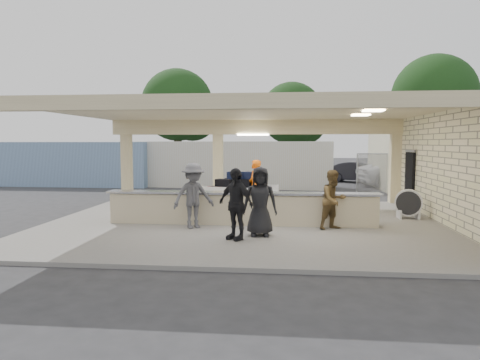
# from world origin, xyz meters

# --- Properties ---
(ground) EXTENTS (120.00, 120.00, 0.00)m
(ground) POSITION_xyz_m (0.00, 0.00, 0.00)
(ground) COLOR #2B2A2D
(ground) RESTS_ON ground
(pavilion) EXTENTS (12.01, 10.00, 3.55)m
(pavilion) POSITION_xyz_m (0.21, 0.66, 1.35)
(pavilion) COLOR slate
(pavilion) RESTS_ON ground
(baggage_counter) EXTENTS (8.20, 0.58, 0.98)m
(baggage_counter) POSITION_xyz_m (0.00, -0.50, 0.59)
(baggage_counter) COLOR #C2B391
(baggage_counter) RESTS_ON pavilion
(luggage_cart) EXTENTS (2.69, 2.00, 1.41)m
(luggage_cart) POSITION_xyz_m (-0.32, 2.00, 0.86)
(luggage_cart) COLOR silver
(luggage_cart) RESTS_ON pavilion
(drum_fan) EXTENTS (0.90, 0.52, 0.95)m
(drum_fan) POSITION_xyz_m (5.29, 1.00, 0.61)
(drum_fan) COLOR silver
(drum_fan) RESTS_ON pavilion
(baggage_handler) EXTENTS (0.54, 0.75, 1.85)m
(baggage_handler) POSITION_xyz_m (0.25, 1.87, 1.03)
(baggage_handler) COLOR #EC5D0C
(baggage_handler) RESTS_ON pavilion
(passenger_a) EXTENTS (0.89, 0.75, 1.69)m
(passenger_a) POSITION_xyz_m (2.67, -1.00, 0.94)
(passenger_a) COLOR brown
(passenger_a) RESTS_ON pavilion
(passenger_b) EXTENTS (1.10, 0.92, 1.82)m
(passenger_b) POSITION_xyz_m (0.05, -2.53, 1.01)
(passenger_b) COLOR black
(passenger_b) RESTS_ON pavilion
(passenger_c) EXTENTS (1.25, 1.01, 1.88)m
(passenger_c) POSITION_xyz_m (-1.31, -1.22, 1.04)
(passenger_c) COLOR #48484D
(passenger_c) RESTS_ON pavilion
(passenger_d) EXTENTS (0.92, 0.42, 1.83)m
(passenger_d) POSITION_xyz_m (0.64, -2.04, 1.02)
(passenger_d) COLOR black
(passenger_d) RESTS_ON pavilion
(car_white_a) EXTENTS (5.91, 3.45, 1.59)m
(car_white_a) POSITION_xyz_m (8.50, 12.27, 0.80)
(car_white_a) COLOR white
(car_white_a) RESTS_ON ground
(car_white_b) EXTENTS (4.36, 3.02, 1.29)m
(car_white_b) POSITION_xyz_m (11.76, 13.74, 0.65)
(car_white_b) COLOR white
(car_white_b) RESTS_ON ground
(car_dark) EXTENTS (4.14, 2.73, 1.30)m
(car_dark) POSITION_xyz_m (6.09, 14.98, 0.65)
(car_dark) COLOR black
(car_dark) RESTS_ON ground
(container_white) EXTENTS (12.26, 3.45, 2.62)m
(container_white) POSITION_xyz_m (-2.03, 11.37, 1.31)
(container_white) COLOR silver
(container_white) RESTS_ON ground
(container_blue) EXTENTS (10.01, 2.59, 2.59)m
(container_blue) POSITION_xyz_m (-11.43, 11.20, 1.30)
(container_blue) COLOR #7C9CC7
(container_blue) RESTS_ON ground
(tree_left) EXTENTS (6.60, 6.30, 9.00)m
(tree_left) POSITION_xyz_m (-7.68, 24.16, 5.59)
(tree_left) COLOR #382619
(tree_left) RESTS_ON ground
(tree_mid) EXTENTS (6.00, 5.60, 8.00)m
(tree_mid) POSITION_xyz_m (2.32, 26.16, 4.96)
(tree_mid) COLOR #382619
(tree_mid) RESTS_ON ground
(tree_right) EXTENTS (7.20, 7.00, 10.00)m
(tree_right) POSITION_xyz_m (14.32, 25.16, 6.21)
(tree_right) COLOR #382619
(tree_right) RESTS_ON ground
(adjacent_building) EXTENTS (6.00, 8.00, 3.20)m
(adjacent_building) POSITION_xyz_m (9.50, 10.00, 1.60)
(adjacent_building) COLOR beige
(adjacent_building) RESTS_ON ground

